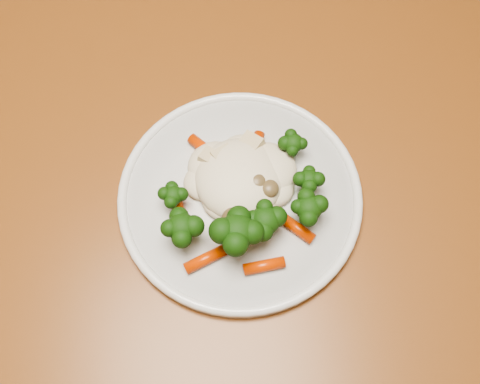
% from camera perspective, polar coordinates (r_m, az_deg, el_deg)
% --- Properties ---
extents(dining_table, '(1.26, 1.05, 0.75)m').
position_cam_1_polar(dining_table, '(0.78, -6.46, 0.64)').
color(dining_table, brown).
rests_on(dining_table, ground).
extents(plate, '(0.26, 0.26, 0.01)m').
position_cam_1_polar(plate, '(0.64, 0.00, -0.55)').
color(plate, white).
rests_on(plate, dining_table).
extents(meal, '(0.17, 0.16, 0.05)m').
position_cam_1_polar(meal, '(0.61, 0.33, -0.46)').
color(meal, beige).
rests_on(meal, plate).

